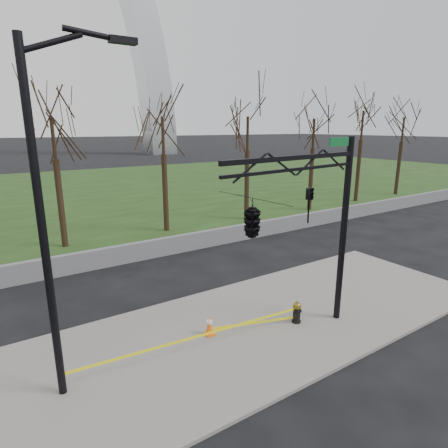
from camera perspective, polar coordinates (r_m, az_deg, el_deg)
ground at (r=12.45m, az=4.05°, el=-15.61°), size 500.00×500.00×0.00m
sidewalk at (r=12.42m, az=4.05°, el=-15.41°), size 18.00×6.00×0.10m
grass_strip at (r=39.56m, az=-23.28°, el=4.39°), size 120.00×40.00×0.06m
guardrail at (r=18.70m, az=-10.92°, el=-3.75°), size 60.00×0.30×0.90m
tree_row at (r=22.58m, az=-9.10°, el=9.16°), size 51.26×4.00×8.35m
fire_hydrant at (r=12.63m, az=11.07°, el=-13.11°), size 0.46×0.32×0.74m
traffic_cone at (r=11.78m, az=-2.25°, el=-15.24°), size 0.31×0.31×0.60m
street_light at (r=8.71m, az=-24.95°, el=2.88°), size 2.39×0.27×8.21m
traffic_signal_mast at (r=9.52m, az=7.66°, el=1.65°), size 5.07×2.53×6.00m
caution_tape at (r=11.26m, az=-1.35°, el=-16.20°), size 7.03×0.92×0.39m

